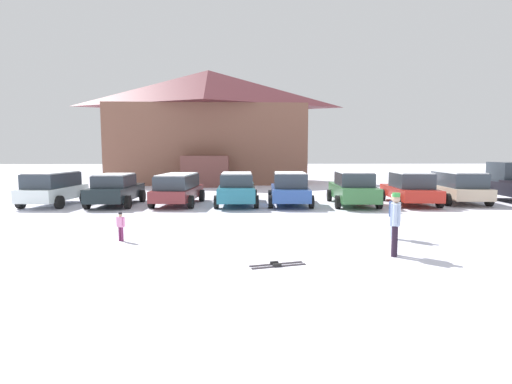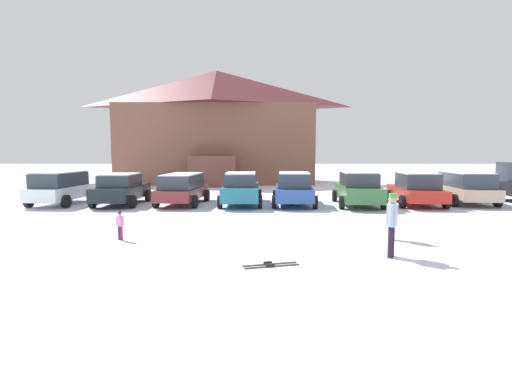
{
  "view_description": "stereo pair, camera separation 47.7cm",
  "coord_description": "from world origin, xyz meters",
  "px_view_note": "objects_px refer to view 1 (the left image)",
  "views": [
    {
      "loc": [
        -0.77,
        -7.13,
        2.74
      ],
      "look_at": [
        -0.27,
        7.66,
        1.23
      ],
      "focal_mm": 28.0,
      "sensor_mm": 36.0,
      "label": 1
    },
    {
      "loc": [
        -0.29,
        -7.14,
        2.74
      ],
      "look_at": [
        -0.27,
        7.66,
        1.23
      ],
      "focal_mm": 28.0,
      "sensor_mm": 36.0,
      "label": 2
    }
  ],
  "objects_px": {
    "parked_beige_suv": "(457,186)",
    "pair_of_skis": "(277,265)",
    "parked_teal_hatchback": "(237,188)",
    "parked_blue_hatchback": "(290,189)",
    "skier_child_in_pink_snowsuit": "(121,225)",
    "skier_teen_in_navy_coat": "(393,214)",
    "parked_green_coupe": "(353,188)",
    "parked_black_sedan": "(116,189)",
    "skier_adult_in_blue_parka": "(395,220)",
    "parked_white_suv": "(53,188)",
    "ski_lodge": "(209,126)",
    "parked_red_sedan": "(410,188)",
    "parked_maroon_van": "(178,188)"
  },
  "relations": [
    {
      "from": "ski_lodge",
      "to": "parked_maroon_van",
      "type": "relative_size",
      "value": 3.7
    },
    {
      "from": "parked_red_sedan",
      "to": "skier_child_in_pink_snowsuit",
      "type": "bearing_deg",
      "value": -146.67
    },
    {
      "from": "parked_beige_suv",
      "to": "skier_child_in_pink_snowsuit",
      "type": "xyz_separation_m",
      "value": [
        -15.19,
        -8.66,
        -0.4
      ]
    },
    {
      "from": "ski_lodge",
      "to": "skier_child_in_pink_snowsuit",
      "type": "relative_size",
      "value": 19.01
    },
    {
      "from": "parked_white_suv",
      "to": "skier_adult_in_blue_parka",
      "type": "bearing_deg",
      "value": -37.19
    },
    {
      "from": "parked_red_sedan",
      "to": "skier_adult_in_blue_parka",
      "type": "relative_size",
      "value": 2.81
    },
    {
      "from": "parked_teal_hatchback",
      "to": "parked_blue_hatchback",
      "type": "bearing_deg",
      "value": -4.98
    },
    {
      "from": "ski_lodge",
      "to": "parked_maroon_van",
      "type": "bearing_deg",
      "value": -91.5
    },
    {
      "from": "pair_of_skis",
      "to": "parked_teal_hatchback",
      "type": "bearing_deg",
      "value": 95.74
    },
    {
      "from": "parked_white_suv",
      "to": "skier_child_in_pink_snowsuit",
      "type": "xyz_separation_m",
      "value": [
        5.87,
        -8.3,
        -0.41
      ]
    },
    {
      "from": "parked_blue_hatchback",
      "to": "parked_green_coupe",
      "type": "relative_size",
      "value": 0.89
    },
    {
      "from": "parked_black_sedan",
      "to": "parked_beige_suv",
      "type": "relative_size",
      "value": 0.95
    },
    {
      "from": "parked_white_suv",
      "to": "parked_red_sedan",
      "type": "bearing_deg",
      "value": -0.41
    },
    {
      "from": "parked_white_suv",
      "to": "skier_child_in_pink_snowsuit",
      "type": "height_order",
      "value": "parked_white_suv"
    },
    {
      "from": "parked_black_sedan",
      "to": "skier_adult_in_blue_parka",
      "type": "bearing_deg",
      "value": -44.46
    },
    {
      "from": "skier_adult_in_blue_parka",
      "to": "skier_teen_in_navy_coat",
      "type": "relative_size",
      "value": 1.19
    },
    {
      "from": "parked_white_suv",
      "to": "skier_teen_in_navy_coat",
      "type": "relative_size",
      "value": 2.93
    },
    {
      "from": "parked_black_sedan",
      "to": "ski_lodge",
      "type": "bearing_deg",
      "value": 76.81
    },
    {
      "from": "parked_green_coupe",
      "to": "parked_red_sedan",
      "type": "bearing_deg",
      "value": 3.51
    },
    {
      "from": "skier_child_in_pink_snowsuit",
      "to": "skier_adult_in_blue_parka",
      "type": "bearing_deg",
      "value": -14.6
    },
    {
      "from": "skier_adult_in_blue_parka",
      "to": "pair_of_skis",
      "type": "height_order",
      "value": "skier_adult_in_blue_parka"
    },
    {
      "from": "parked_blue_hatchback",
      "to": "parked_green_coupe",
      "type": "distance_m",
      "value": 3.25
    },
    {
      "from": "parked_beige_suv",
      "to": "skier_adult_in_blue_parka",
      "type": "relative_size",
      "value": 2.72
    },
    {
      "from": "parked_teal_hatchback",
      "to": "skier_teen_in_navy_coat",
      "type": "xyz_separation_m",
      "value": [
        5.0,
        -8.28,
        -0.05
      ]
    },
    {
      "from": "parked_white_suv",
      "to": "parked_green_coupe",
      "type": "distance_m",
      "value": 15.25
    },
    {
      "from": "parked_beige_suv",
      "to": "pair_of_skis",
      "type": "bearing_deg",
      "value": -132.85
    },
    {
      "from": "ski_lodge",
      "to": "parked_white_suv",
      "type": "height_order",
      "value": "ski_lodge"
    },
    {
      "from": "parked_blue_hatchback",
      "to": "parked_green_coupe",
      "type": "height_order",
      "value": "parked_green_coupe"
    },
    {
      "from": "pair_of_skis",
      "to": "skier_adult_in_blue_parka",
      "type": "bearing_deg",
      "value": 14.21
    },
    {
      "from": "skier_adult_in_blue_parka",
      "to": "skier_child_in_pink_snowsuit",
      "type": "height_order",
      "value": "skier_adult_in_blue_parka"
    },
    {
      "from": "ski_lodge",
      "to": "parked_green_coupe",
      "type": "relative_size",
      "value": 3.47
    },
    {
      "from": "parked_green_coupe",
      "to": "parked_red_sedan",
      "type": "relative_size",
      "value": 1.04
    },
    {
      "from": "ski_lodge",
      "to": "pair_of_skis",
      "type": "distance_m",
      "value": 26.72
    },
    {
      "from": "parked_blue_hatchback",
      "to": "skier_adult_in_blue_parka",
      "type": "relative_size",
      "value": 2.6
    },
    {
      "from": "parked_blue_hatchback",
      "to": "skier_child_in_pink_snowsuit",
      "type": "xyz_separation_m",
      "value": [
        -6.14,
        -8.06,
        -0.34
      ]
    },
    {
      "from": "skier_teen_in_navy_coat",
      "to": "pair_of_skis",
      "type": "bearing_deg",
      "value": -143.93
    },
    {
      "from": "skier_adult_in_blue_parka",
      "to": "skier_teen_in_navy_coat",
      "type": "xyz_separation_m",
      "value": [
        0.73,
        2.03,
        -0.15
      ]
    },
    {
      "from": "ski_lodge",
      "to": "parked_white_suv",
      "type": "distance_m",
      "value": 16.8
    },
    {
      "from": "parked_white_suv",
      "to": "parked_maroon_van",
      "type": "distance_m",
      "value": 6.27
    },
    {
      "from": "ski_lodge",
      "to": "parked_green_coupe",
      "type": "distance_m",
      "value": 17.93
    },
    {
      "from": "parked_red_sedan",
      "to": "pair_of_skis",
      "type": "xyz_separation_m",
      "value": [
        -7.87,
        -10.98,
        -0.82
      ]
    },
    {
      "from": "parked_red_sedan",
      "to": "skier_teen_in_navy_coat",
      "type": "xyz_separation_m",
      "value": [
        -3.98,
        -8.14,
        -0.05
      ]
    },
    {
      "from": "parked_blue_hatchback",
      "to": "ski_lodge",
      "type": "bearing_deg",
      "value": 109.47
    },
    {
      "from": "skier_child_in_pink_snowsuit",
      "to": "skier_teen_in_navy_coat",
      "type": "bearing_deg",
      "value": 0.16
    },
    {
      "from": "parked_blue_hatchback",
      "to": "skier_child_in_pink_snowsuit",
      "type": "height_order",
      "value": "parked_blue_hatchback"
    },
    {
      "from": "parked_teal_hatchback",
      "to": "pair_of_skis",
      "type": "height_order",
      "value": "parked_teal_hatchback"
    },
    {
      "from": "pair_of_skis",
      "to": "parked_white_suv",
      "type": "bearing_deg",
      "value": 133.17
    },
    {
      "from": "parked_white_suv",
      "to": "parked_black_sedan",
      "type": "bearing_deg",
      "value": -1.34
    },
    {
      "from": "parked_blue_hatchback",
      "to": "skier_teen_in_navy_coat",
      "type": "height_order",
      "value": "parked_blue_hatchback"
    },
    {
      "from": "parked_black_sedan",
      "to": "parked_green_coupe",
      "type": "height_order",
      "value": "parked_green_coupe"
    }
  ]
}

